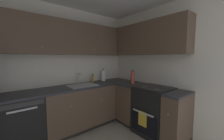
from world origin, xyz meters
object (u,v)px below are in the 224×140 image
paper_towel_roll (103,76)px  soap_bottle (93,78)px  oven_range (154,110)px  dishwasher (22,122)px  oil_bottle (133,77)px

paper_towel_roll → soap_bottle: bearing=175.9°
oven_range → soap_bottle: soap_bottle is taller
dishwasher → oil_bottle: oil_bottle is taller
oil_bottle → oven_range: bearing=-88.1°
dishwasher → oven_range: oven_range is taller
paper_towel_roll → oven_range: bearing=-75.5°
dishwasher → soap_bottle: bearing=7.2°
oil_bottle → paper_towel_roll: bearing=113.6°
soap_bottle → dishwasher: bearing=-172.8°
oven_range → soap_bottle: bearing=115.6°
soap_bottle → oil_bottle: 0.92m
soap_bottle → oil_bottle: (0.58, -0.70, 0.06)m
dishwasher → soap_bottle: size_ratio=4.38×
dishwasher → oil_bottle: bearing=-14.6°
paper_towel_roll → oil_bottle: paper_towel_roll is taller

